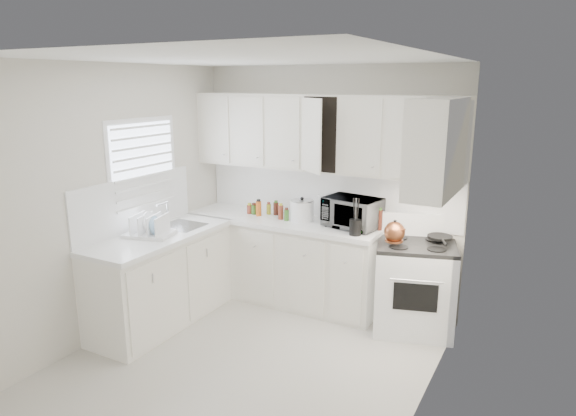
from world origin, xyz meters
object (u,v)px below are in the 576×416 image
Objects in this scene: tea_kettle at (395,230)px; rice_cooker at (302,209)px; stove at (415,275)px; microwave at (352,209)px; utensil_crock at (356,216)px; dish_rack at (149,224)px.

tea_kettle is 0.95× the size of rice_cooker.
microwave is (-0.71, 0.10, 0.56)m from stove.
utensil_crock reaches higher than microwave.
stove is 0.92m from microwave.
stove is at bearing 15.62° from rice_cooker.
rice_cooker is 0.68× the size of utensil_crock.
microwave is 1.27× the size of dish_rack.
utensil_crock is at bearing 0.72° from rice_cooker.
rice_cooker is at bearing 161.41° from utensil_crock.
rice_cooker is (-1.11, 0.24, 0.03)m from tea_kettle.
rice_cooker is at bearing -169.17° from microwave.
stove is 1.39m from rice_cooker.
stove is at bearing 15.16° from utensil_crock.
stove is at bearing 1.46° from microwave.
microwave is 0.29m from utensil_crock.
utensil_crock is (-0.40, 0.00, 0.09)m from tea_kettle.
utensil_crock is (0.14, -0.26, 0.00)m from microwave.
utensil_crock is at bearing 178.40° from stove.
rice_cooker is (-0.58, -0.02, -0.06)m from microwave.
microwave reaches higher than tea_kettle.
utensil_crock is 2.03m from dish_rack.
stove is 3.00× the size of utensil_crock.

